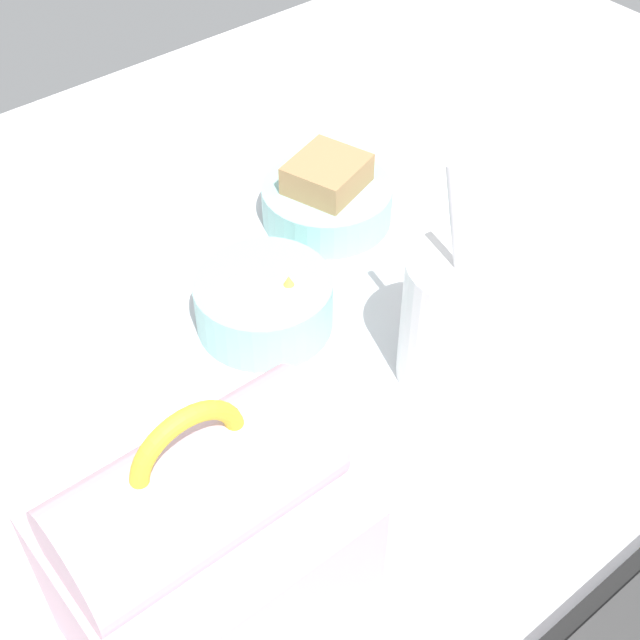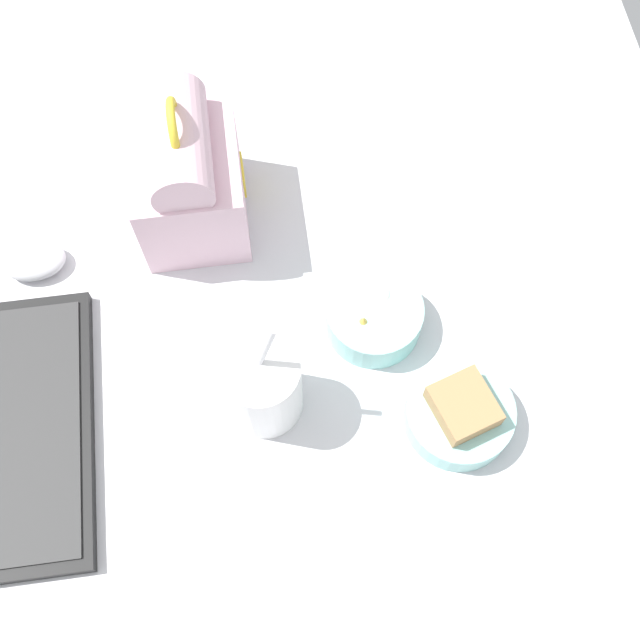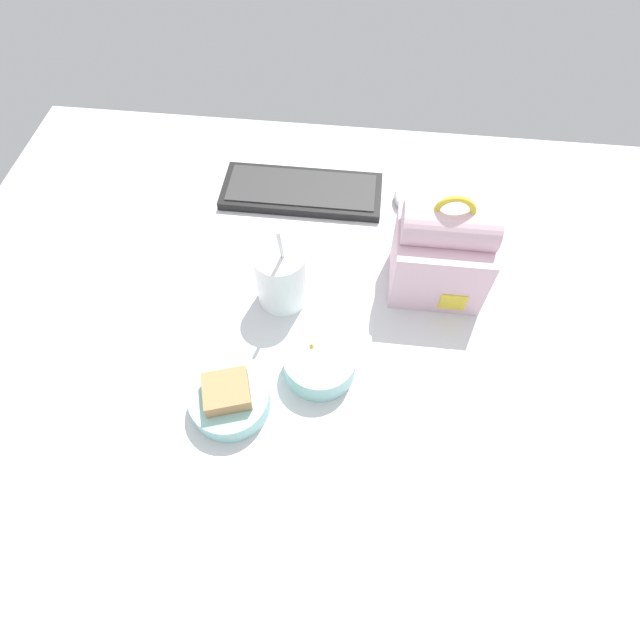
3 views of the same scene
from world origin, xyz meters
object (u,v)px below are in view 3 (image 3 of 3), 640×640
object	(u,v)px
lunch_bag	(442,253)
bento_bowl_sandwich	(229,399)
soup_cup	(281,276)
bento_bowl_snacks	(320,362)
computer_mouse	(408,197)
keyboard	(302,191)

from	to	relation	value
lunch_bag	bento_bowl_sandwich	xyz separation A→B (cm)	(-32.05, -28.02, -6.07)
soup_cup	bento_bowl_sandwich	distance (cm)	22.72
bento_bowl_snacks	computer_mouse	world-z (taller)	bento_bowl_snacks
bento_bowl_snacks	computer_mouse	bearing A→B (deg)	71.40
soup_cup	computer_mouse	xyz separation A→B (cm)	(22.03, 26.94, -4.66)
bento_bowl_sandwich	computer_mouse	distance (cm)	55.80
keyboard	lunch_bag	distance (cm)	34.79
keyboard	bento_bowl_snacks	distance (cm)	41.49
bento_bowl_snacks	computer_mouse	distance (cm)	43.22
keyboard	computer_mouse	distance (cm)	22.09
bento_bowl_sandwich	lunch_bag	bearing A→B (deg)	41.16
soup_cup	bento_bowl_sandwich	bearing A→B (deg)	-102.86
computer_mouse	soup_cup	bearing A→B (deg)	-129.28
keyboard	bento_bowl_snacks	size ratio (longest dim) A/B	2.83
bento_bowl_sandwich	bento_bowl_snacks	xyz separation A→B (cm)	(13.24, 7.85, 0.07)
bento_bowl_sandwich	bento_bowl_snacks	bearing A→B (deg)	30.66
lunch_bag	soup_cup	world-z (taller)	lunch_bag
keyboard	bento_bowl_sandwich	bearing A→B (deg)	-95.82
keyboard	soup_cup	size ratio (longest dim) A/B	1.69
bento_bowl_sandwich	computer_mouse	bearing A→B (deg)	61.03
keyboard	soup_cup	world-z (taller)	soup_cup
soup_cup	bento_bowl_snacks	distance (cm)	16.65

